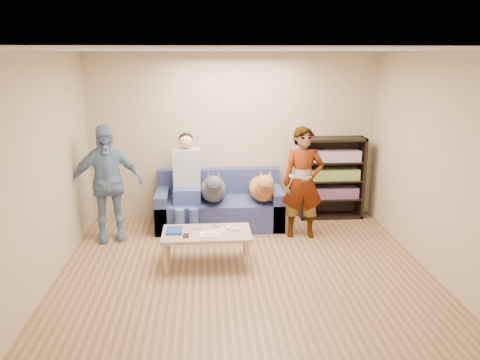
{
  "coord_description": "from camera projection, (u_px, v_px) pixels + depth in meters",
  "views": [
    {
      "loc": [
        -0.44,
        -4.75,
        2.56
      ],
      "look_at": [
        0.0,
        1.2,
        0.95
      ],
      "focal_mm": 35.0,
      "sensor_mm": 36.0,
      "label": 1
    }
  ],
  "objects": [
    {
      "name": "ground",
      "position": [
        248.0,
        289.0,
        5.27
      ],
      "size": [
        5.0,
        5.0,
        0.0
      ],
      "primitive_type": "plane",
      "color": "brown",
      "rests_on": "ground"
    },
    {
      "name": "ceiling",
      "position": [
        249.0,
        50.0,
        4.59
      ],
      "size": [
        5.0,
        5.0,
        0.0
      ],
      "primitive_type": "plane",
      "rotation": [
        3.14,
        0.0,
        0.0
      ],
      "color": "white",
      "rests_on": "ground"
    },
    {
      "name": "wall_back",
      "position": [
        234.0,
        137.0,
        7.34
      ],
      "size": [
        4.5,
        0.0,
        4.5
      ],
      "primitive_type": "plane",
      "rotation": [
        1.57,
        0.0,
        0.0
      ],
      "color": "tan",
      "rests_on": "ground"
    },
    {
      "name": "wall_front",
      "position": [
        291.0,
        296.0,
        2.52
      ],
      "size": [
        4.5,
        0.0,
        4.5
      ],
      "primitive_type": "plane",
      "rotation": [
        -1.57,
        0.0,
        0.0
      ],
      "color": "tan",
      "rests_on": "ground"
    },
    {
      "name": "wall_left",
      "position": [
        29.0,
        182.0,
        4.77
      ],
      "size": [
        0.0,
        5.0,
        5.0
      ],
      "primitive_type": "plane",
      "rotation": [
        1.57,
        0.0,
        1.57
      ],
      "color": "tan",
      "rests_on": "ground"
    },
    {
      "name": "wall_right",
      "position": [
        454.0,
        174.0,
        5.09
      ],
      "size": [
        0.0,
        5.0,
        5.0
      ],
      "primitive_type": "plane",
      "rotation": [
        1.57,
        0.0,
        -1.57
      ],
      "color": "tan",
      "rests_on": "ground"
    },
    {
      "name": "blanket",
      "position": [
        266.0,
        196.0,
        7.03
      ],
      "size": [
        0.4,
        0.34,
        0.14
      ],
      "primitive_type": "ellipsoid",
      "color": "#B6B6BB",
      "rests_on": "sofa"
    },
    {
      "name": "person_standing_right",
      "position": [
        303.0,
        183.0,
        6.62
      ],
      "size": [
        0.61,
        0.43,
        1.59
      ],
      "primitive_type": "imported",
      "rotation": [
        0.0,
        0.0,
        -0.08
      ],
      "color": "gray",
      "rests_on": "ground"
    },
    {
      "name": "person_standing_left",
      "position": [
        107.0,
        183.0,
        6.49
      ],
      "size": [
        1.04,
        0.63,
        1.65
      ],
      "primitive_type": "imported",
      "rotation": [
        0.0,
        0.0,
        0.25
      ],
      "color": "#6987A8",
      "rests_on": "ground"
    },
    {
      "name": "held_controller",
      "position": [
        292.0,
        176.0,
        6.37
      ],
      "size": [
        0.06,
        0.11,
        0.03
      ],
      "primitive_type": "cube",
      "rotation": [
        0.0,
        0.0,
        0.27
      ],
      "color": "silver",
      "rests_on": "person_standing_right"
    },
    {
      "name": "notebook_blue",
      "position": [
        174.0,
        230.0,
        5.83
      ],
      "size": [
        0.2,
        0.26,
        0.03
      ],
      "primitive_type": "cube",
      "color": "#1B3696",
      "rests_on": "coffee_table"
    },
    {
      "name": "papers",
      "position": [
        211.0,
        234.0,
        5.72
      ],
      "size": [
        0.26,
        0.2,
        0.02
      ],
      "primitive_type": "cube",
      "color": "white",
      "rests_on": "coffee_table"
    },
    {
      "name": "magazine",
      "position": [
        213.0,
        233.0,
        5.74
      ],
      "size": [
        0.22,
        0.17,
        0.01
      ],
      "primitive_type": "cube",
      "color": "beige",
      "rests_on": "coffee_table"
    },
    {
      "name": "camera_silver",
      "position": [
        197.0,
        227.0,
        5.91
      ],
      "size": [
        0.11,
        0.06,
        0.05
      ],
      "primitive_type": "cube",
      "color": "silver",
      "rests_on": "coffee_table"
    },
    {
      "name": "controller_a",
      "position": [
        229.0,
        227.0,
        5.93
      ],
      "size": [
        0.04,
        0.13,
        0.03
      ],
      "primitive_type": "cube",
      "color": "silver",
      "rests_on": "coffee_table"
    },
    {
      "name": "controller_b",
      "position": [
        235.0,
        229.0,
        5.85
      ],
      "size": [
        0.09,
        0.06,
        0.03
      ],
      "primitive_type": "cube",
      "color": "silver",
      "rests_on": "coffee_table"
    },
    {
      "name": "headphone_cup_a",
      "position": [
        223.0,
        231.0,
        5.81
      ],
      "size": [
        0.07,
        0.07,
        0.02
      ],
      "primitive_type": "cylinder",
      "color": "white",
      "rests_on": "coffee_table"
    },
    {
      "name": "headphone_cup_b",
      "position": [
        222.0,
        229.0,
        5.88
      ],
      "size": [
        0.07,
        0.07,
        0.02
      ],
      "primitive_type": "cylinder",
      "color": "white",
      "rests_on": "coffee_table"
    },
    {
      "name": "pen_orange",
      "position": [
        205.0,
        237.0,
        5.66
      ],
      "size": [
        0.13,
        0.06,
        0.01
      ],
      "primitive_type": "cylinder",
      "rotation": [
        0.0,
        1.57,
        0.35
      ],
      "color": "#D3621D",
      "rests_on": "coffee_table"
    },
    {
      "name": "pen_black",
      "position": [
        216.0,
        226.0,
        5.99
      ],
      "size": [
        0.13,
        0.08,
        0.01
      ],
      "primitive_type": "cylinder",
      "rotation": [
        0.0,
        1.57,
        -0.52
      ],
      "color": "black",
      "rests_on": "coffee_table"
    },
    {
      "name": "wallet",
      "position": [
        186.0,
        236.0,
        5.68
      ],
      "size": [
        0.07,
        0.12,
        0.02
      ],
      "primitive_type": "cube",
      "color": "black",
      "rests_on": "coffee_table"
    },
    {
      "name": "sofa",
      "position": [
        220.0,
        207.0,
        7.2
      ],
      "size": [
        1.9,
        0.85,
        0.82
      ],
      "color": "#515B93",
      "rests_on": "ground"
    },
    {
      "name": "person_seated",
      "position": [
        187.0,
        179.0,
        6.91
      ],
      "size": [
        0.4,
        0.73,
        1.47
      ],
      "color": "#455199",
      "rests_on": "sofa"
    },
    {
      "name": "dog_gray",
      "position": [
        213.0,
        189.0,
        6.94
      ],
      "size": [
        0.39,
        1.24,
        0.57
      ],
      "color": "#50535B",
      "rests_on": "sofa"
    },
    {
      "name": "dog_tan",
      "position": [
        262.0,
        188.0,
        6.98
      ],
      "size": [
        0.38,
        1.15,
        0.56
      ],
      "color": "#C47C3C",
      "rests_on": "sofa"
    },
    {
      "name": "coffee_table",
      "position": [
        207.0,
        235.0,
        5.83
      ],
      "size": [
        1.1,
        0.6,
        0.42
      ],
      "color": "tan",
      "rests_on": "ground"
    },
    {
      "name": "bookshelf",
      "position": [
        332.0,
        176.0,
        7.45
      ],
      "size": [
        1.0,
        0.34,
        1.3
      ],
      "color": "black",
      "rests_on": "ground"
    }
  ]
}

